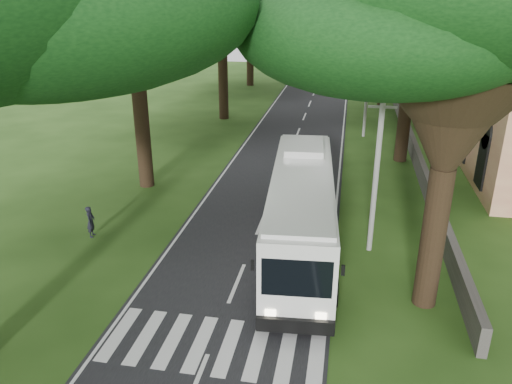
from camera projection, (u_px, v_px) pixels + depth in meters
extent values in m
plane|color=#213E11|center=(225.00, 311.00, 19.01)|extent=(140.00, 140.00, 0.00)
cube|color=black|center=(297.00, 136.00, 41.78)|extent=(8.00, 120.00, 0.04)
cube|color=silver|center=(212.00, 345.00, 17.18)|extent=(8.00, 3.00, 0.01)
cube|color=#383533|center=(410.00, 138.00, 39.12)|extent=(0.35, 50.00, 1.20)
cylinder|color=gray|center=(377.00, 170.00, 22.03)|extent=(0.24, 0.24, 8.00)
cube|color=gray|center=(384.00, 93.00, 20.76)|extent=(1.60, 0.10, 0.10)
cube|color=gray|center=(383.00, 107.00, 20.98)|extent=(1.20, 0.10, 0.10)
cylinder|color=gray|center=(367.00, 88.00, 40.25)|extent=(0.24, 0.24, 8.00)
cube|color=gray|center=(371.00, 45.00, 38.97)|extent=(1.60, 0.10, 0.10)
cube|color=gray|center=(370.00, 53.00, 39.20)|extent=(1.20, 0.10, 0.10)
cylinder|color=gray|center=(364.00, 58.00, 58.47)|extent=(0.24, 0.24, 8.00)
cube|color=gray|center=(366.00, 27.00, 57.19)|extent=(1.60, 0.10, 0.10)
cube|color=gray|center=(366.00, 33.00, 57.42)|extent=(1.20, 0.10, 0.10)
cylinder|color=black|center=(143.00, 139.00, 30.15)|extent=(0.90, 0.90, 6.05)
cone|color=black|center=(136.00, 55.00, 28.30)|extent=(3.20, 3.20, 3.80)
cylinder|color=black|center=(223.00, 86.00, 46.44)|extent=(0.90, 0.90, 6.17)
cone|color=black|center=(222.00, 30.00, 44.57)|extent=(3.20, 3.20, 3.80)
cylinder|color=black|center=(250.00, 64.00, 63.17)|extent=(0.90, 0.90, 5.30)
cone|color=black|center=(250.00, 26.00, 61.46)|extent=(3.20, 3.20, 3.80)
cylinder|color=black|center=(433.00, 239.00, 18.51)|extent=(0.90, 0.90, 5.58)
cone|color=black|center=(451.00, 115.00, 16.74)|extent=(3.20, 3.20, 3.80)
cylinder|color=black|center=(405.00, 118.00, 34.70)|extent=(0.90, 0.90, 6.24)
cone|color=black|center=(413.00, 43.00, 32.81)|extent=(3.20, 3.20, 3.80)
cylinder|color=black|center=(384.00, 78.00, 51.24)|extent=(0.90, 0.90, 5.92)
cone|color=black|center=(389.00, 29.00, 49.41)|extent=(3.20, 3.20, 3.80)
cylinder|color=black|center=(385.00, 56.00, 67.39)|extent=(0.90, 0.90, 6.29)
cone|color=black|center=(388.00, 16.00, 65.50)|extent=(3.20, 3.20, 3.80)
cube|color=white|center=(301.00, 209.00, 22.75)|extent=(3.69, 13.21, 3.21)
cube|color=black|center=(302.00, 197.00, 22.88)|extent=(3.57, 10.83, 1.20)
cube|color=black|center=(300.00, 239.00, 23.34)|extent=(3.74, 13.25, 0.38)
cube|color=#BB3C0C|center=(301.00, 224.00, 23.03)|extent=(3.64, 11.91, 0.20)
cube|color=white|center=(303.00, 175.00, 22.13)|extent=(3.43, 12.54, 0.20)
cylinder|color=black|center=(262.00, 288.00, 19.45)|extent=(0.47, 1.22, 1.20)
cylinder|color=black|center=(333.00, 292.00, 19.17)|extent=(0.47, 1.22, 1.20)
cylinder|color=black|center=(277.00, 202.00, 27.26)|extent=(0.47, 1.22, 1.20)
cylinder|color=black|center=(327.00, 204.00, 26.98)|extent=(0.47, 1.22, 1.20)
imported|color=navy|center=(314.00, 71.00, 71.39)|extent=(2.48, 4.03, 1.25)
imported|color=#9C3716|center=(342.00, 75.00, 67.47)|extent=(2.39, 4.64, 1.29)
imported|color=black|center=(91.00, 221.00, 24.53)|extent=(0.47, 0.64, 1.60)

